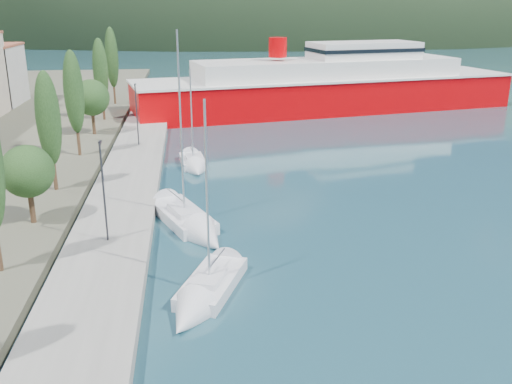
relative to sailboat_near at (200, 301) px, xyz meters
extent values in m
plane|color=#204955|center=(3.69, 113.18, -0.30)|extent=(1400.00, 1400.00, 0.00)
cube|color=gray|center=(-5.31, 19.18, 0.10)|extent=(5.00, 88.00, 0.80)
cylinder|color=#47301E|center=(-10.56, 11.03, 1.46)|extent=(0.36, 0.36, 2.12)
sphere|color=#25451C|center=(-10.56, 11.03, 3.88)|extent=(3.40, 3.40, 3.40)
cylinder|color=#47301E|center=(-10.56, 18.03, 1.40)|extent=(0.30, 0.30, 2.00)
ellipsoid|color=#25451C|center=(-10.56, 18.03, 5.95)|extent=(1.80, 1.80, 7.09)
cylinder|color=#47301E|center=(-10.56, 28.57, 1.47)|extent=(0.30, 0.30, 2.15)
ellipsoid|color=#25451C|center=(-10.56, 28.57, 6.35)|extent=(1.80, 1.80, 7.61)
cylinder|color=#47301E|center=(-10.56, 37.84, 1.62)|extent=(0.36, 0.36, 2.44)
sphere|color=#25451C|center=(-10.56, 37.84, 4.40)|extent=(3.90, 3.90, 3.90)
cylinder|color=#47301E|center=(-10.56, 46.14, 1.48)|extent=(0.30, 0.30, 2.16)
ellipsoid|color=#25451C|center=(-10.56, 46.14, 6.38)|extent=(1.80, 1.80, 7.64)
cylinder|color=#47301E|center=(-10.56, 57.83, 1.57)|extent=(0.30, 0.30, 2.34)
ellipsoid|color=#25451C|center=(-10.56, 57.83, 6.88)|extent=(1.80, 1.80, 8.28)
cylinder|color=#2D2D33|center=(-5.31, 7.17, 3.50)|extent=(0.12, 0.12, 6.00)
cube|color=#2D2D33|center=(-5.31, 7.42, 6.50)|extent=(0.15, 0.50, 0.12)
cylinder|color=#2D2D33|center=(-5.31, 31.86, 3.50)|extent=(0.12, 0.12, 6.00)
cube|color=#2D2D33|center=(-5.31, 32.11, 6.50)|extent=(0.15, 0.50, 0.12)
cube|color=silver|center=(0.70, 1.74, -0.05)|extent=(4.20, 6.03, 0.89)
cube|color=silver|center=(0.56, 1.39, 0.54)|extent=(2.11, 2.58, 0.35)
cylinder|color=silver|center=(0.56, 1.39, 5.11)|extent=(0.12, 0.12, 9.43)
cone|color=silver|center=(-0.64, -1.58, -0.05)|extent=(3.09, 3.27, 2.28)
cube|color=silver|center=(-0.90, 11.91, -0.02)|extent=(4.90, 7.44, 0.99)
cube|color=silver|center=(-0.73, 11.48, 0.63)|extent=(2.43, 3.16, 0.38)
cylinder|color=silver|center=(-0.73, 11.48, 6.51)|extent=(0.12, 0.12, 12.07)
cone|color=silver|center=(0.73, 7.74, -0.02)|extent=(3.54, 3.96, 2.52)
cube|color=silver|center=(0.03, 26.44, -0.07)|extent=(2.59, 5.00, 0.82)
cube|color=silver|center=(0.07, 26.12, 0.48)|extent=(1.46, 2.04, 0.32)
cylinder|color=silver|center=(0.07, 26.12, 4.47)|extent=(0.12, 0.12, 8.25)
cone|color=silver|center=(0.35, 23.38, -0.07)|extent=(2.33, 2.45, 2.11)
cube|color=#C50004|center=(19.07, 52.90, 1.72)|extent=(54.36, 21.41, 5.14)
cube|color=silver|center=(19.07, 52.90, 4.29)|extent=(54.79, 21.80, 0.28)
cube|color=silver|center=(19.07, 52.90, 5.39)|extent=(37.82, 16.28, 2.75)
cube|color=silver|center=(24.47, 54.00, 7.87)|extent=(15.97, 9.66, 2.20)
cylinder|color=#C50004|center=(11.88, 51.43, 8.51)|extent=(2.39, 2.39, 2.57)
camera|label=1|loc=(-0.20, -25.35, 14.07)|focal=40.00mm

